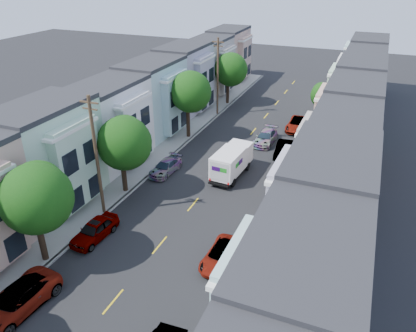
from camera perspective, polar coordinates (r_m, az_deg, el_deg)
ground at (r=30.72m, az=-6.80°, el=-11.00°), size 160.00×160.00×0.00m
road_slab at (r=42.34m, az=2.90°, el=0.63°), size 12.00×70.00×0.02m
curb_left at (r=44.47m, az=-4.46°, el=2.03°), size 0.30×70.00×0.15m
curb_right at (r=40.95m, az=10.89°, el=-0.74°), size 0.30×70.00×0.15m
sidewalk_left at (r=45.03m, az=-5.94°, el=2.29°), size 2.60×70.00×0.15m
sidewalk_right at (r=40.76m, az=12.66°, el=-1.06°), size 2.60×70.00×0.15m
centerline at (r=42.35m, az=2.90°, el=0.62°), size 0.12×70.00×0.01m
townhouse_row_left at (r=46.85m, az=-10.06°, el=2.92°), size 5.00×70.00×8.50m
townhouse_row_right at (r=40.50m, az=17.91°, el=-2.09°), size 5.00×70.00×8.50m
tree_b at (r=28.38m, az=-23.12°, el=-4.22°), size 4.70×4.70×7.51m
tree_c at (r=35.38m, az=-11.80°, el=3.15°), size 4.70×4.70×7.21m
tree_d at (r=46.26m, az=-2.57°, el=10.36°), size 4.70×4.70×7.93m
tree_e at (r=58.50m, az=3.13°, el=13.38°), size 4.70×4.70×7.40m
tree_far_r at (r=53.81m, az=15.75°, el=9.54°), size 3.10×3.10×5.12m
utility_pole_near at (r=32.55m, az=-15.39°, el=1.16°), size 1.60×0.26×10.00m
utility_pole_far at (r=54.06m, az=1.37°, el=12.40°), size 1.60×0.26×10.00m
fedex_truck at (r=38.99m, az=3.34°, el=0.71°), size 2.24×5.81×2.79m
lead_sedan at (r=46.83m, az=8.10°, el=4.00°), size 2.05×4.71×1.40m
parked_left_b at (r=27.83m, az=-25.38°, el=-16.71°), size 2.98×5.68×1.53m
parked_left_c at (r=31.92m, az=-15.66°, el=-8.68°), size 2.02×4.61×1.46m
parked_left_d at (r=40.04m, az=-5.98°, el=-0.15°), size 2.04×4.30×1.26m
parked_right_b at (r=28.65m, az=1.92°, el=-12.47°), size 2.14×4.45×1.22m
parked_right_c at (r=44.10m, az=10.55°, el=2.31°), size 1.80×4.34×1.41m
parked_right_d at (r=51.29m, az=12.53°, el=5.73°), size 2.41×5.22×1.45m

